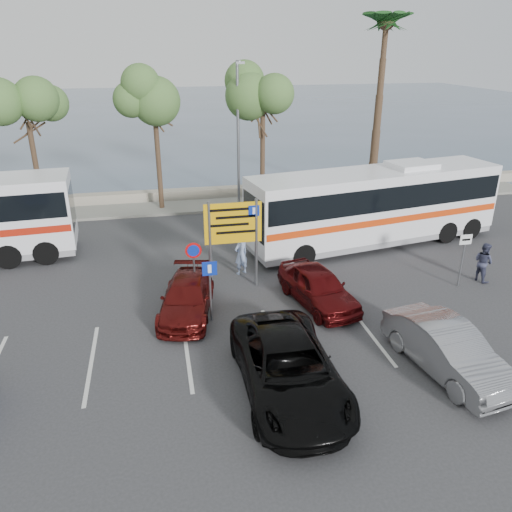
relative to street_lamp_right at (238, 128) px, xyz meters
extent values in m
plane|color=#313133|center=(-3.00, -13.52, -4.60)|extent=(120.00, 120.00, 0.00)
cube|color=gray|center=(-3.00, 0.48, -4.52)|extent=(44.00, 2.40, 0.15)
cube|color=gray|center=(-3.00, 2.48, -4.30)|extent=(48.00, 0.80, 0.60)
plane|color=#3F5365|center=(-3.00, 46.48, -4.59)|extent=(140.00, 140.00, 0.00)
cylinder|color=#382619|center=(-11.00, 0.48, -1.93)|extent=(0.28, 0.28, 5.04)
cylinder|color=#382619|center=(-4.50, 0.48, -1.65)|extent=(0.28, 0.28, 5.60)
cylinder|color=#382619|center=(1.50, 0.48, -1.86)|extent=(0.28, 0.28, 5.18)
cylinder|color=#382619|center=(8.50, 0.48, 0.55)|extent=(0.48, 0.48, 10.00)
cylinder|color=slate|center=(0.00, 0.08, -0.45)|extent=(0.16, 0.16, 8.00)
cylinder|color=slate|center=(0.00, -0.37, 3.50)|extent=(0.12, 0.90, 0.12)
cube|color=slate|center=(0.00, -0.87, 3.45)|extent=(0.45, 0.25, 0.12)
cylinder|color=slate|center=(-2.90, -10.32, -2.80)|extent=(0.12, 0.12, 3.60)
cylinder|color=slate|center=(-1.10, -10.32, -2.80)|extent=(0.12, 0.12, 3.60)
cube|color=#E2A20B|center=(-2.00, -10.32, -1.90)|extent=(2.20, 0.06, 1.60)
cube|color=#0C2699|center=(-1.20, -10.36, -1.45)|extent=(0.42, 0.01, 0.42)
cylinder|color=slate|center=(-3.60, -11.12, -3.50)|extent=(0.07, 0.07, 2.20)
cylinder|color=#B20C0C|center=(-3.60, -11.15, -2.55)|extent=(0.60, 0.03, 0.60)
cylinder|color=slate|center=(-3.20, -12.72, -3.50)|extent=(0.07, 0.07, 2.20)
cube|color=#0C2699|center=(-3.20, -12.74, -2.60)|extent=(0.50, 0.03, 0.50)
cylinder|color=slate|center=(6.80, -12.02, -3.50)|extent=(0.07, 0.07, 2.20)
cube|color=white|center=(6.80, -12.04, -2.60)|extent=(0.50, 0.03, 0.40)
cube|color=white|center=(5.29, -7.02, -2.52)|extent=(12.58, 4.74, 3.03)
cube|color=black|center=(5.29, -7.02, -1.98)|extent=(12.35, 4.74, 1.08)
cube|color=red|center=(5.29, -7.02, -3.01)|extent=(12.47, 4.75, 0.31)
cube|color=gray|center=(5.29, -7.02, -4.03)|extent=(12.46, 4.70, 0.56)
cube|color=white|center=(5.29, -7.02, -0.88)|extent=(2.31, 1.98, 0.25)
imported|color=#550F0E|center=(-3.98, -12.02, -3.99)|extent=(2.54, 4.46, 1.22)
imported|color=#4C0A0B|center=(0.82, -12.30, -3.90)|extent=(2.47, 4.38, 1.41)
imported|color=black|center=(-1.58, -17.02, -3.83)|extent=(2.59, 5.57, 1.54)
imported|color=gray|center=(3.22, -17.02, -3.86)|extent=(2.27, 4.67, 1.47)
imported|color=#8DA3CE|center=(-1.50, -9.12, -3.72)|extent=(0.76, 0.67, 1.76)
imported|color=#373A53|center=(8.00, -11.73, -3.78)|extent=(0.80, 0.93, 1.64)
camera|label=1|loc=(-4.73, -27.95, 4.34)|focal=35.00mm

